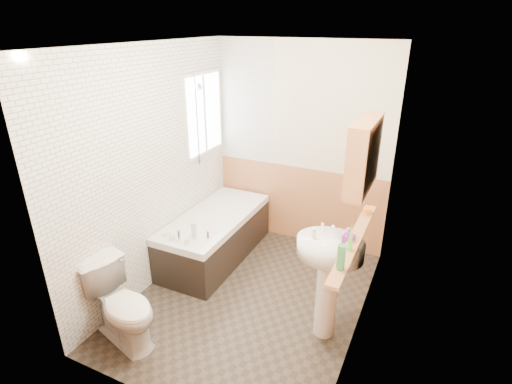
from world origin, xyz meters
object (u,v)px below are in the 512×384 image
toilet (122,305)px  medicine_cabinet (363,155)px  pine_shelf (354,241)px  bathtub (215,235)px  sink (328,269)px

toilet → medicine_cabinet: medicine_cabinet is taller
pine_shelf → bathtub: bearing=157.0°
bathtub → pine_shelf: 2.07m
bathtub → sink: size_ratio=1.44×
medicine_cabinet → bathtub: bearing=160.6°
pine_shelf → medicine_cabinet: bearing=101.4°
bathtub → sink: 1.77m
medicine_cabinet → toilet: bearing=-152.3°
medicine_cabinet → sink: bearing=-152.3°
pine_shelf → toilet: bearing=-156.2°
pine_shelf → medicine_cabinet: 0.68m
sink → bathtub: bearing=164.5°
sink → medicine_cabinet: size_ratio=1.80×
toilet → bathtub: bearing=14.7°
toilet → sink: size_ratio=0.68×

